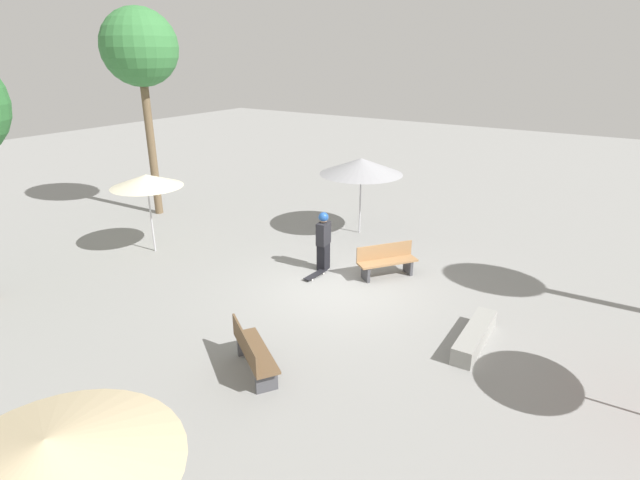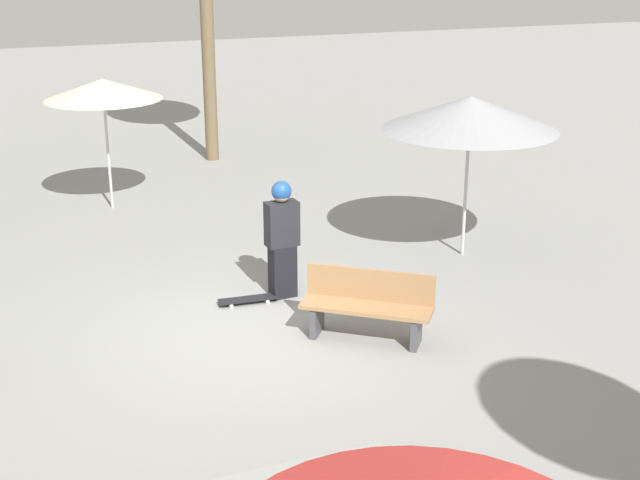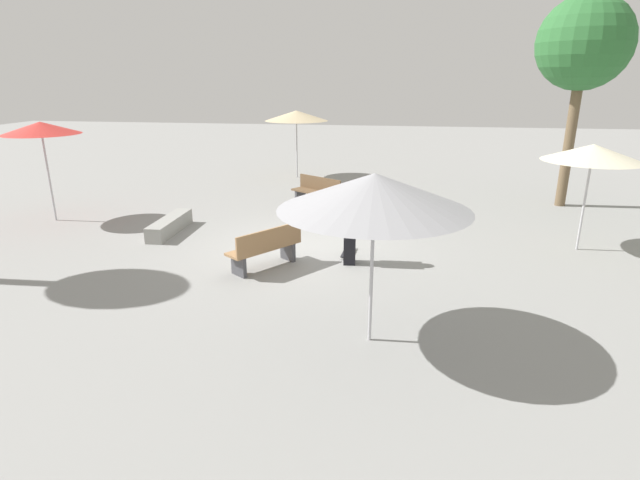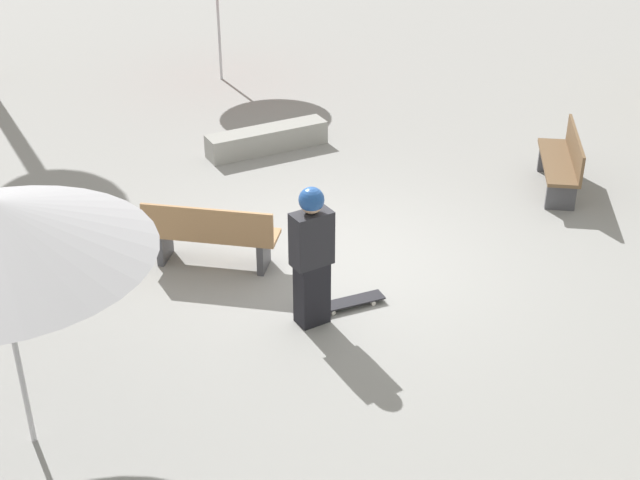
{
  "view_description": "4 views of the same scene",
  "coord_description": "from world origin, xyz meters",
  "px_view_note": "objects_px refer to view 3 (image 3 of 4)",
  "views": [
    {
      "loc": [
        9.65,
        5.75,
        5.62
      ],
      "look_at": [
        -0.37,
        -0.81,
        1.03
      ],
      "focal_mm": 28.0,
      "sensor_mm": 36.0,
      "label": 1
    },
    {
      "loc": [
        2.63,
        9.77,
        4.79
      ],
      "look_at": [
        -1.35,
        -1.0,
        0.74
      ],
      "focal_mm": 50.0,
      "sensor_mm": 36.0,
      "label": 2
    },
    {
      "loc": [
        -10.43,
        -1.88,
        3.65
      ],
      "look_at": [
        -1.24,
        -0.44,
        0.61
      ],
      "focal_mm": 28.0,
      "sensor_mm": 36.0,
      "label": 3
    },
    {
      "loc": [
        -4.32,
        -8.33,
        5.57
      ],
      "look_at": [
        -0.7,
        -0.98,
        1.0
      ],
      "focal_mm": 50.0,
      "sensor_mm": 36.0,
      "label": 4
    }
  ],
  "objects_px": {
    "skater_main": "(350,222)",
    "shade_umbrella_tan": "(296,116)",
    "concrete_ledge": "(170,225)",
    "bench_near": "(266,248)",
    "shade_umbrella_grey": "(374,192)",
    "shade_umbrella_red": "(41,128)",
    "bench_far": "(317,192)",
    "shade_umbrella_cream": "(593,153)",
    "palm_tree_far_back": "(584,45)",
    "skateboard": "(348,252)"
  },
  "relations": [
    {
      "from": "skater_main",
      "to": "shade_umbrella_tan",
      "type": "distance_m",
      "value": 9.49
    },
    {
      "from": "concrete_ledge",
      "to": "bench_near",
      "type": "relative_size",
      "value": 1.26
    },
    {
      "from": "concrete_ledge",
      "to": "shade_umbrella_grey",
      "type": "xyz_separation_m",
      "value": [
        -4.55,
        -5.18,
        2.02
      ]
    },
    {
      "from": "concrete_ledge",
      "to": "shade_umbrella_red",
      "type": "distance_m",
      "value": 4.2
    },
    {
      "from": "concrete_ledge",
      "to": "shade_umbrella_tan",
      "type": "xyz_separation_m",
      "value": [
        7.49,
        -1.68,
        2.11
      ]
    },
    {
      "from": "bench_far",
      "to": "shade_umbrella_tan",
      "type": "xyz_separation_m",
      "value": [
        4.31,
        1.46,
        1.87
      ]
    },
    {
      "from": "bench_far",
      "to": "shade_umbrella_cream",
      "type": "height_order",
      "value": "shade_umbrella_cream"
    },
    {
      "from": "bench_near",
      "to": "shade_umbrella_red",
      "type": "height_order",
      "value": "shade_umbrella_red"
    },
    {
      "from": "concrete_ledge",
      "to": "bench_near",
      "type": "height_order",
      "value": "bench_near"
    },
    {
      "from": "concrete_ledge",
      "to": "shade_umbrella_red",
      "type": "height_order",
      "value": "shade_umbrella_red"
    },
    {
      "from": "bench_near",
      "to": "palm_tree_far_back",
      "type": "bearing_deg",
      "value": -12.52
    },
    {
      "from": "bench_far",
      "to": "bench_near",
      "type": "bearing_deg",
      "value": 121.7
    },
    {
      "from": "skateboard",
      "to": "palm_tree_far_back",
      "type": "bearing_deg",
      "value": -44.45
    },
    {
      "from": "skateboard",
      "to": "shade_umbrella_tan",
      "type": "bearing_deg",
      "value": 21.76
    },
    {
      "from": "shade_umbrella_tan",
      "to": "bench_far",
      "type": "bearing_deg",
      "value": -161.28
    },
    {
      "from": "skateboard",
      "to": "shade_umbrella_red",
      "type": "relative_size",
      "value": 0.31
    },
    {
      "from": "bench_near",
      "to": "bench_far",
      "type": "xyz_separation_m",
      "value": [
        5.17,
        -0.18,
        0.0
      ]
    },
    {
      "from": "skateboard",
      "to": "shade_umbrella_red",
      "type": "height_order",
      "value": "shade_umbrella_red"
    },
    {
      "from": "concrete_ledge",
      "to": "shade_umbrella_tan",
      "type": "bearing_deg",
      "value": -12.66
    },
    {
      "from": "skateboard",
      "to": "shade_umbrella_red",
      "type": "xyz_separation_m",
      "value": [
        1.47,
        8.0,
        2.36
      ]
    },
    {
      "from": "bench_near",
      "to": "skater_main",
      "type": "bearing_deg",
      "value": -34.23
    },
    {
      "from": "skater_main",
      "to": "shade_umbrella_cream",
      "type": "bearing_deg",
      "value": -77.39
    },
    {
      "from": "shade_umbrella_cream",
      "to": "palm_tree_far_back",
      "type": "distance_m",
      "value": 4.87
    },
    {
      "from": "shade_umbrella_grey",
      "to": "bench_far",
      "type": "bearing_deg",
      "value": 14.79
    },
    {
      "from": "bench_far",
      "to": "shade_umbrella_cream",
      "type": "relative_size",
      "value": 0.68
    },
    {
      "from": "shade_umbrella_cream",
      "to": "bench_near",
      "type": "bearing_deg",
      "value": 108.52
    },
    {
      "from": "skater_main",
      "to": "bench_far",
      "type": "xyz_separation_m",
      "value": [
        4.61,
        1.43,
        -0.45
      ]
    },
    {
      "from": "bench_far",
      "to": "shade_umbrella_red",
      "type": "bearing_deg",
      "value": 55.19
    },
    {
      "from": "bench_far",
      "to": "shade_umbrella_red",
      "type": "relative_size",
      "value": 0.61
    },
    {
      "from": "shade_umbrella_grey",
      "to": "palm_tree_far_back",
      "type": "distance_m",
      "value": 10.55
    },
    {
      "from": "shade_umbrella_cream",
      "to": "bench_far",
      "type": "bearing_deg",
      "value": 64.85
    },
    {
      "from": "concrete_ledge",
      "to": "shade_umbrella_cream",
      "type": "relative_size",
      "value": 0.84
    },
    {
      "from": "skateboard",
      "to": "palm_tree_far_back",
      "type": "height_order",
      "value": "palm_tree_far_back"
    },
    {
      "from": "skateboard",
      "to": "shade_umbrella_grey",
      "type": "bearing_deg",
      "value": -166.02
    },
    {
      "from": "skater_main",
      "to": "concrete_ledge",
      "type": "height_order",
      "value": "skater_main"
    },
    {
      "from": "bench_near",
      "to": "shade_umbrella_grey",
      "type": "distance_m",
      "value": 3.82
    },
    {
      "from": "bench_near",
      "to": "palm_tree_far_back",
      "type": "distance_m",
      "value": 10.54
    },
    {
      "from": "shade_umbrella_tan",
      "to": "shade_umbrella_grey",
      "type": "height_order",
      "value": "shade_umbrella_tan"
    },
    {
      "from": "shade_umbrella_tan",
      "to": "shade_umbrella_cream",
      "type": "height_order",
      "value": "shade_umbrella_tan"
    },
    {
      "from": "skateboard",
      "to": "shade_umbrella_grey",
      "type": "distance_m",
      "value": 4.28
    },
    {
      "from": "palm_tree_far_back",
      "to": "shade_umbrella_tan",
      "type": "bearing_deg",
      "value": 70.2
    },
    {
      "from": "shade_umbrella_cream",
      "to": "skater_main",
      "type": "bearing_deg",
      "value": 108.29
    },
    {
      "from": "concrete_ledge",
      "to": "palm_tree_far_back",
      "type": "bearing_deg",
      "value": -66.98
    },
    {
      "from": "bench_near",
      "to": "shade_umbrella_red",
      "type": "bearing_deg",
      "value": 105.01
    },
    {
      "from": "concrete_ledge",
      "to": "palm_tree_far_back",
      "type": "xyz_separation_m",
      "value": [
        4.38,
        -10.32,
        4.3
      ]
    },
    {
      "from": "concrete_ledge",
      "to": "shade_umbrella_red",
      "type": "relative_size",
      "value": 0.75
    },
    {
      "from": "shade_umbrella_grey",
      "to": "palm_tree_far_back",
      "type": "relative_size",
      "value": 0.45
    },
    {
      "from": "bench_near",
      "to": "concrete_ledge",
      "type": "bearing_deg",
      "value": 92.62
    },
    {
      "from": "bench_far",
      "to": "skater_main",
      "type": "bearing_deg",
      "value": 140.95
    },
    {
      "from": "bench_near",
      "to": "shade_umbrella_grey",
      "type": "xyz_separation_m",
      "value": [
        -2.55,
        -2.22,
        1.78
      ]
    }
  ]
}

